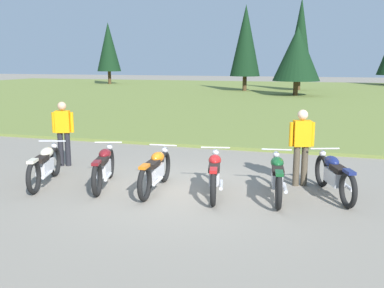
{
  "coord_description": "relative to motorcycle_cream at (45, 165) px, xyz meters",
  "views": [
    {
      "loc": [
        2.69,
        -8.28,
        2.68
      ],
      "look_at": [
        0.0,
        0.6,
        0.9
      ],
      "focal_mm": 40.43,
      "sensor_mm": 36.0,
      "label": 1
    }
  ],
  "objects": [
    {
      "name": "ground_plane",
      "position": [
        3.09,
        0.37,
        -0.44
      ],
      "size": [
        140.0,
        140.0,
        0.0
      ],
      "primitive_type": "plane",
      "color": "gray"
    },
    {
      "name": "grass_moorland",
      "position": [
        3.09,
        26.85,
        -0.39
      ],
      "size": [
        80.0,
        44.0,
        0.1
      ],
      "primitive_type": "cube",
      "color": "olive",
      "rests_on": "ground"
    },
    {
      "name": "motorcycle_cream",
      "position": [
        0.0,
        0.0,
        0.0
      ],
      "size": [
        0.83,
        2.04,
        0.88
      ],
      "color": "black",
      "rests_on": "ground"
    },
    {
      "name": "motorcycle_maroon",
      "position": [
        1.32,
        0.23,
        0.0
      ],
      "size": [
        0.83,
        2.04,
        0.88
      ],
      "color": "black",
      "rests_on": "ground"
    },
    {
      "name": "motorcycle_orange",
      "position": [
        2.51,
        0.26,
        0.0
      ],
      "size": [
        0.62,
        2.1,
        0.88
      ],
      "color": "black",
      "rests_on": "ground"
    },
    {
      "name": "motorcycle_red",
      "position": [
        3.76,
        0.35,
        0.0
      ],
      "size": [
        0.73,
        2.07,
        0.88
      ],
      "color": "black",
      "rests_on": "ground"
    },
    {
      "name": "motorcycle_british_green",
      "position": [
        5.0,
        0.5,
        0.0
      ],
      "size": [
        0.65,
        2.09,
        0.88
      ],
      "color": "black",
      "rests_on": "ground"
    },
    {
      "name": "motorcycle_navy",
      "position": [
        6.08,
        0.93,
        0.0
      ],
      "size": [
        0.9,
        2.01,
        0.88
      ],
      "color": "black",
      "rests_on": "ground"
    },
    {
      "name": "rider_in_hivis_vest",
      "position": [
        5.39,
        1.52,
        0.51
      ],
      "size": [
        0.53,
        0.33,
        1.67
      ],
      "color": "#4C4233",
      "rests_on": "ground"
    },
    {
      "name": "rider_with_back_turned",
      "position": [
        -0.57,
        1.62,
        0.51
      ],
      "size": [
        0.52,
        0.33,
        1.67
      ],
      "color": "black",
      "rests_on": "ground"
    }
  ]
}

